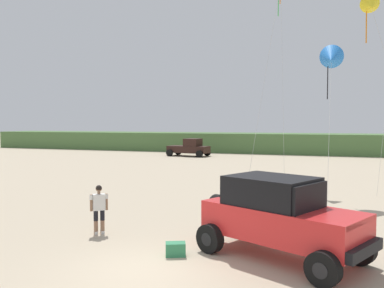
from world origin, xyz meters
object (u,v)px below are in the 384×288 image
Objects in this scene: person_watching at (99,207)px; cooler_box at (175,249)px; distant_pickup at (190,148)px; kite_blue_swept at (371,6)px; kite_green_box at (331,58)px; jeep at (280,215)px.

cooler_box is (3.28, -1.26, -0.75)m from person_watching.
distant_pickup reaches higher than person_watching.
person_watching is 13.34m from kite_blue_swept.
kite_blue_swept is (8.80, 6.55, 7.60)m from person_watching.
cooler_box is 0.07× the size of kite_green_box.
jeep is 0.55× the size of kite_blue_swept.
kite_green_box is (15.11, -21.68, 5.96)m from distant_pickup.
jeep is 34.40m from distant_pickup.
distant_pickup is at bearing 124.87° from kite_green_box.
cooler_box is at bearing -164.10° from jeep.
person_watching is 2.98× the size of cooler_box.
kite_blue_swept is at bearing 31.59° from cooler_box.
jeep is at bearing -66.13° from distant_pickup.
kite_blue_swept is (2.71, 7.01, 7.33)m from jeep.
person_watching is 31.97m from distant_pickup.
kite_green_box is at bearing 83.07° from jeep.
kite_blue_swept reaches higher than distant_pickup.
jeep is at bearing -111.14° from kite_blue_swept.
person_watching is at bearing -127.98° from kite_green_box.
jeep is 0.65× the size of kite_green_box.
distant_pickup reaches higher than cooler_box.
kite_blue_swept reaches higher than kite_green_box.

